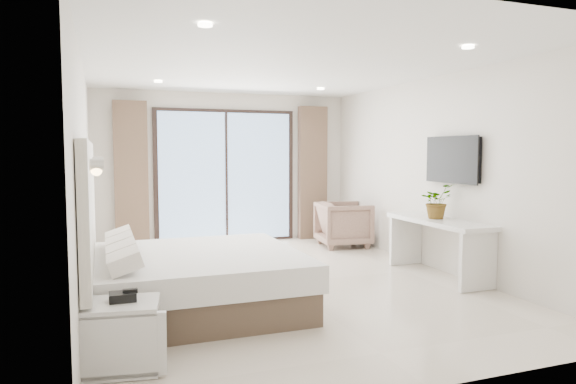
% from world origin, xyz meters
% --- Properties ---
extents(ground, '(6.20, 6.20, 0.00)m').
position_xyz_m(ground, '(0.00, 0.00, 0.00)').
color(ground, beige).
rests_on(ground, ground).
extents(room_shell, '(4.62, 6.22, 2.72)m').
position_xyz_m(room_shell, '(-0.20, 0.67, 1.58)').
color(room_shell, silver).
rests_on(room_shell, ground).
extents(bed, '(2.14, 2.04, 0.74)m').
position_xyz_m(bed, '(-1.24, -0.71, 0.31)').
color(bed, brown).
rests_on(bed, ground).
extents(nightstand, '(0.64, 0.56, 0.52)m').
position_xyz_m(nightstand, '(-2.02, -2.02, 0.26)').
color(nightstand, silver).
rests_on(nightstand, ground).
extents(phone, '(0.20, 0.15, 0.07)m').
position_xyz_m(phone, '(-2.00, -2.00, 0.56)').
color(phone, black).
rests_on(phone, nightstand).
extents(console_desk, '(0.53, 1.71, 0.77)m').
position_xyz_m(console_desk, '(2.04, -0.40, 0.57)').
color(console_desk, silver).
rests_on(console_desk, ground).
extents(plant, '(0.53, 0.56, 0.36)m').
position_xyz_m(plant, '(2.04, -0.35, 0.95)').
color(plant, '#33662D').
rests_on(plant, console_desk).
extents(armchair, '(0.88, 0.92, 0.86)m').
position_xyz_m(armchair, '(1.83, 1.99, 0.43)').
color(armchair, '#886859').
rests_on(armchair, ground).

